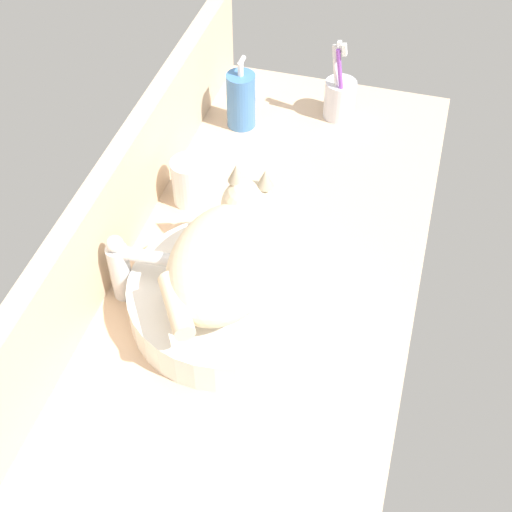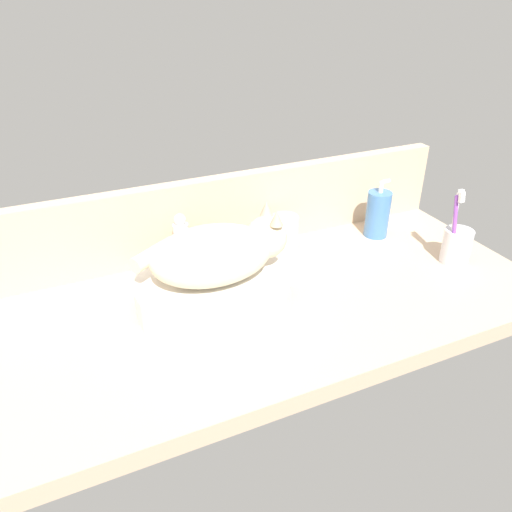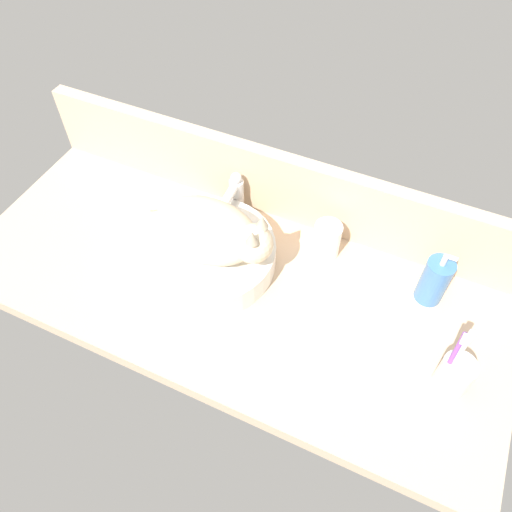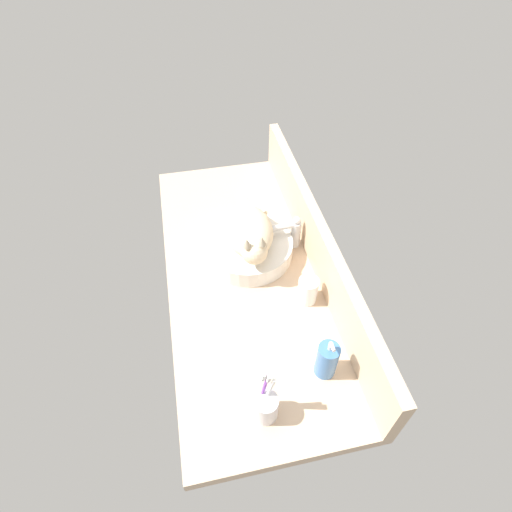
{
  "view_description": "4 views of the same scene",
  "coord_description": "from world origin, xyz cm",
  "px_view_note": "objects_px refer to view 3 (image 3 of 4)",
  "views": [
    {
      "loc": [
        -77.63,
        -21.91,
        92.95
      ],
      "look_at": [
        -0.49,
        -0.17,
        7.13
      ],
      "focal_mm": 50.0,
      "sensor_mm": 36.0,
      "label": 1
    },
    {
      "loc": [
        -34.81,
        -79.17,
        61.03
      ],
      "look_at": [
        1.74,
        1.66,
        10.26
      ],
      "focal_mm": 35.0,
      "sensor_mm": 36.0,
      "label": 2
    },
    {
      "loc": [
        33.5,
        -58.97,
        95.87
      ],
      "look_at": [
        5.6,
        1.6,
        11.02
      ],
      "focal_mm": 35.0,
      "sensor_mm": 36.0,
      "label": 3
    },
    {
      "loc": [
        91.95,
        -15.35,
        107.11
      ],
      "look_at": [
        4.41,
        3.15,
        11.18
      ],
      "focal_mm": 28.0,
      "sensor_mm": 36.0,
      "label": 4
    }
  ],
  "objects_px": {
    "faucet": "(235,195)",
    "water_glass": "(327,241)",
    "toothbrush_cup": "(454,373)",
    "soap_dispenser": "(434,281)",
    "cat": "(211,231)",
    "sink_basin": "(209,254)"
  },
  "relations": [
    {
      "from": "sink_basin",
      "to": "soap_dispenser",
      "type": "distance_m",
      "value": 0.52
    },
    {
      "from": "sink_basin",
      "to": "soap_dispenser",
      "type": "bearing_deg",
      "value": 13.86
    },
    {
      "from": "soap_dispenser",
      "to": "faucet",
      "type": "bearing_deg",
      "value": 175.13
    },
    {
      "from": "toothbrush_cup",
      "to": "cat",
      "type": "bearing_deg",
      "value": 172.89
    },
    {
      "from": "sink_basin",
      "to": "faucet",
      "type": "height_order",
      "value": "faucet"
    },
    {
      "from": "cat",
      "to": "soap_dispenser",
      "type": "distance_m",
      "value": 0.51
    },
    {
      "from": "faucet",
      "to": "cat",
      "type": "bearing_deg",
      "value": -81.6
    },
    {
      "from": "soap_dispenser",
      "to": "toothbrush_cup",
      "type": "bearing_deg",
      "value": -66.23
    },
    {
      "from": "soap_dispenser",
      "to": "water_glass",
      "type": "relative_size",
      "value": 1.67
    },
    {
      "from": "cat",
      "to": "water_glass",
      "type": "distance_m",
      "value": 0.28
    },
    {
      "from": "faucet",
      "to": "water_glass",
      "type": "height_order",
      "value": "faucet"
    },
    {
      "from": "faucet",
      "to": "toothbrush_cup",
      "type": "distance_m",
      "value": 0.64
    },
    {
      "from": "faucet",
      "to": "toothbrush_cup",
      "type": "xyz_separation_m",
      "value": [
        0.6,
        -0.24,
        -0.03
      ]
    },
    {
      "from": "soap_dispenser",
      "to": "toothbrush_cup",
      "type": "height_order",
      "value": "toothbrush_cup"
    },
    {
      "from": "toothbrush_cup",
      "to": "sink_basin",
      "type": "bearing_deg",
      "value": 173.1
    },
    {
      "from": "sink_basin",
      "to": "soap_dispenser",
      "type": "height_order",
      "value": "soap_dispenser"
    },
    {
      "from": "sink_basin",
      "to": "cat",
      "type": "bearing_deg",
      "value": 2.04
    },
    {
      "from": "cat",
      "to": "soap_dispenser",
      "type": "relative_size",
      "value": 2.09
    },
    {
      "from": "toothbrush_cup",
      "to": "water_glass",
      "type": "bearing_deg",
      "value": 147.44
    },
    {
      "from": "faucet",
      "to": "water_glass",
      "type": "xyz_separation_m",
      "value": [
        0.25,
        -0.02,
        -0.03
      ]
    },
    {
      "from": "sink_basin",
      "to": "soap_dispenser",
      "type": "relative_size",
      "value": 2.07
    },
    {
      "from": "cat",
      "to": "toothbrush_cup",
      "type": "relative_size",
      "value": 1.73
    }
  ]
}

